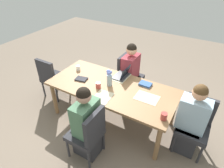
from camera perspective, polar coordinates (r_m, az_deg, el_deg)
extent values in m
plane|color=#756656|center=(3.65, 0.00, -10.08)|extent=(10.00, 10.00, 0.00)
cube|color=olive|center=(3.19, 0.00, -1.04)|extent=(2.14, 0.98, 0.04)
cylinder|color=olive|center=(3.47, 17.99, -7.30)|extent=(0.07, 0.07, 0.68)
cylinder|color=olive|center=(4.15, -8.92, 1.80)|extent=(0.07, 0.07, 0.68)
cylinder|color=olive|center=(2.89, 13.47, -16.96)|extent=(0.07, 0.07, 0.68)
cylinder|color=olive|center=(3.68, -16.81, -4.23)|extent=(0.07, 0.07, 0.68)
cube|color=#2D2D33|center=(3.12, 22.93, -12.55)|extent=(0.44, 0.44, 0.08)
cube|color=#2D2D33|center=(3.09, 24.70, -6.82)|extent=(0.42, 0.06, 0.45)
cylinder|color=#333338|center=(3.16, 24.76, -18.65)|extent=(0.04, 0.04, 0.37)
cylinder|color=#333338|center=(3.16, 17.85, -16.60)|extent=(0.04, 0.04, 0.37)
cylinder|color=#333338|center=(3.42, 25.84, -13.96)|extent=(0.04, 0.04, 0.37)
cylinder|color=#333338|center=(3.42, 19.59, -12.09)|extent=(0.04, 0.04, 0.37)
cube|color=#2D2D33|center=(3.25, 21.14, -14.49)|extent=(0.34, 0.36, 0.45)
cube|color=#99B7CC|center=(2.93, 23.06, -8.29)|extent=(0.40, 0.24, 0.50)
sphere|color=#E09F78|center=(2.71, 24.80, -2.49)|extent=(0.20, 0.20, 0.20)
sphere|color=#51381E|center=(2.69, 24.95, -1.98)|extent=(0.19, 0.19, 0.19)
cube|color=#2D2D33|center=(2.86, -8.07, -14.69)|extent=(0.44, 0.44, 0.08)
cube|color=#2D2D33|center=(2.58, -5.12, -12.57)|extent=(0.06, 0.42, 0.45)
cylinder|color=#333338|center=(3.04, -12.99, -18.20)|extent=(0.04, 0.04, 0.37)
cylinder|color=#333338|center=(3.21, -8.41, -13.77)|extent=(0.04, 0.04, 0.37)
cylinder|color=#333338|center=(2.87, -6.91, -21.61)|extent=(0.04, 0.04, 0.37)
cylinder|color=#333338|center=(3.05, -2.52, -16.61)|extent=(0.04, 0.04, 0.37)
cube|color=#2D2D33|center=(3.03, -7.07, -16.26)|extent=(0.36, 0.34, 0.45)
cube|color=#4C7556|center=(2.68, -7.79, -9.82)|extent=(0.24, 0.40, 0.50)
sphere|color=tan|center=(2.44, -8.46, -3.59)|extent=(0.20, 0.20, 0.20)
sphere|color=black|center=(2.42, -8.52, -3.03)|extent=(0.19, 0.19, 0.19)
cube|color=#2D2D33|center=(3.99, 5.68, 1.72)|extent=(0.44, 0.44, 0.08)
cube|color=#2D2D33|center=(3.92, 3.39, 5.74)|extent=(0.06, 0.42, 0.45)
cylinder|color=#333338|center=(4.20, 8.97, -0.38)|extent=(0.04, 0.04, 0.37)
cylinder|color=#333338|center=(3.91, 6.79, -3.13)|extent=(0.04, 0.04, 0.37)
cylinder|color=#333338|center=(4.32, 4.35, 1.08)|extent=(0.04, 0.04, 0.37)
cylinder|color=#333338|center=(4.04, 1.90, -1.47)|extent=(0.04, 0.04, 0.37)
cube|color=#2D2D33|center=(4.05, 5.16, -0.88)|extent=(0.36, 0.34, 0.45)
cube|color=#93333D|center=(3.79, 5.53, 4.98)|extent=(0.24, 0.40, 0.50)
sphere|color=#DEA47D|center=(3.62, 5.86, 10.07)|extent=(0.20, 0.20, 0.20)
sphere|color=black|center=(3.61, 5.88, 10.51)|extent=(0.19, 0.19, 0.19)
cube|color=#2D2D33|center=(4.14, -16.65, 1.61)|extent=(0.44, 0.44, 0.08)
cube|color=#2D2D33|center=(3.90, -19.21, 3.55)|extent=(0.42, 0.06, 0.45)
cylinder|color=#333338|center=(4.48, -16.21, 1.00)|extent=(0.04, 0.04, 0.37)
cylinder|color=#333338|center=(4.25, -12.57, -0.42)|extent=(0.04, 0.04, 0.37)
cylinder|color=#333338|center=(4.29, -19.70, -1.43)|extent=(0.04, 0.04, 0.37)
cylinder|color=#333338|center=(4.04, -16.09, -3.08)|extent=(0.04, 0.04, 0.37)
cylinder|color=#8EA8B7|center=(3.16, -0.77, 1.12)|extent=(0.09, 0.09, 0.20)
sphere|color=#6B7FD1|center=(3.08, -1.08, 3.79)|extent=(0.07, 0.07, 0.07)
cylinder|color=#477A3D|center=(3.09, -1.07, 3.25)|extent=(0.01, 0.01, 0.07)
sphere|color=#6B7FD1|center=(3.06, -0.99, 3.23)|extent=(0.07, 0.07, 0.07)
cylinder|color=#477A3D|center=(3.08, -0.99, 2.85)|extent=(0.01, 0.01, 0.05)
sphere|color=#6B7FD1|center=(3.07, -0.74, 3.51)|extent=(0.05, 0.05, 0.05)
cylinder|color=#477A3D|center=(3.09, -0.74, 3.06)|extent=(0.01, 0.01, 0.06)
sphere|color=#6B7FD1|center=(3.09, -0.48, 3.52)|extent=(0.06, 0.06, 0.06)
cylinder|color=#477A3D|center=(3.11, -0.48, 3.16)|extent=(0.01, 0.01, 0.05)
cube|color=beige|center=(2.99, 10.34, -4.03)|extent=(0.36, 0.27, 0.00)
cube|color=beige|center=(2.94, -2.95, -4.05)|extent=(0.28, 0.38, 0.00)
cube|color=beige|center=(3.42, 2.59, 2.13)|extent=(0.27, 0.36, 0.00)
cube|color=#38383D|center=(3.43, 2.77, 2.42)|extent=(0.22, 0.32, 0.02)
cube|color=black|center=(3.35, 4.06, 3.55)|extent=(0.06, 0.31, 0.19)
cylinder|color=#AD3D38|center=(3.13, -4.13, -0.38)|extent=(0.08, 0.08, 0.10)
cylinder|color=white|center=(3.68, -10.07, 4.79)|extent=(0.07, 0.07, 0.09)
cylinder|color=#AD3D38|center=(2.65, 15.23, -9.26)|extent=(0.09, 0.09, 0.10)
cube|color=#28282D|center=(3.39, -9.15, 1.49)|extent=(0.22, 0.18, 0.02)
cube|color=#335693|center=(3.25, 9.93, -0.05)|extent=(0.20, 0.14, 0.04)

